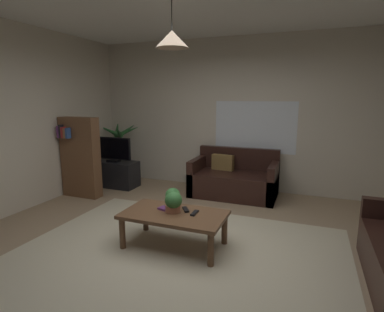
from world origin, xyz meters
name	(u,v)px	position (x,y,z in m)	size (l,w,h in m)	color
floor	(183,250)	(0.00, 0.00, -0.01)	(5.61, 5.33, 0.02)	#9E8466
rug	(176,257)	(0.00, -0.20, 0.00)	(3.65, 2.93, 0.01)	beige
wall_back	(238,115)	(0.00, 2.69, 1.41)	(5.73, 0.06, 2.82)	beige
window_pane	(255,127)	(0.32, 2.66, 1.19)	(1.49, 0.01, 0.94)	white
couch_under_window	(234,180)	(0.07, 2.19, 0.28)	(1.48, 0.82, 0.82)	black
coffee_table	(174,218)	(-0.13, 0.05, 0.35)	(1.19, 0.66, 0.41)	brown
book_on_table_0	(164,208)	(-0.28, 0.11, 0.42)	(0.13, 0.10, 0.02)	#72387F
remote_on_table_0	(195,213)	(0.11, 0.11, 0.42)	(0.05, 0.16, 0.02)	black
remote_on_table_1	(186,209)	(-0.03, 0.17, 0.42)	(0.05, 0.16, 0.02)	black
potted_plant_on_table	(173,200)	(-0.15, 0.08, 0.56)	(0.22, 0.23, 0.28)	#B77051
tv_stand	(115,174)	(-2.26, 1.91, 0.25)	(0.90, 0.44, 0.50)	black
tv	(113,149)	(-2.26, 1.89, 0.74)	(0.76, 0.16, 0.48)	black
potted_palm_corner	(120,153)	(-2.44, 2.37, 0.58)	(0.97, 0.81, 1.26)	#4C4C51
bookshelf_corner	(80,157)	(-2.44, 1.18, 0.71)	(0.70, 0.31, 1.40)	brown
pendant_lamp	(172,39)	(-0.13, 0.05, 2.33)	(0.35, 0.35, 0.58)	black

